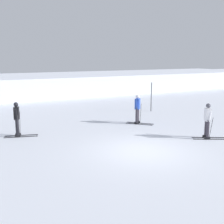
{
  "coord_description": "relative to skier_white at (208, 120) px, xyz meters",
  "views": [
    {
      "loc": [
        -6.43,
        -9.67,
        3.91
      ],
      "look_at": [
        0.63,
        4.09,
        0.9
      ],
      "focal_mm": 46.44,
      "sensor_mm": 36.0,
      "label": 1
    }
  ],
  "objects": [
    {
      "name": "skier_white",
      "position": [
        0.0,
        0.0,
        0.0
      ],
      "size": [
        1.59,
        1.08,
        1.71
      ],
      "color": "black",
      "rests_on": "ground"
    },
    {
      "name": "ground_plane",
      "position": [
        -3.73,
        -0.19,
        -0.92
      ],
      "size": [
        120.0,
        120.0,
        0.0
      ],
      "primitive_type": "plane",
      "color": "silver"
    },
    {
      "name": "trail_marker_pole",
      "position": [
        1.64,
        7.02,
        0.11
      ],
      "size": [
        0.05,
        0.05,
        2.06
      ],
      "primitive_type": "cylinder",
      "color": "black",
      "rests_on": "ground"
    },
    {
      "name": "skier_blue",
      "position": [
        -1.29,
        4.18,
        0.0
      ],
      "size": [
        1.35,
        1.43,
        1.71
      ],
      "color": "black",
      "rests_on": "ground"
    },
    {
      "name": "skier_black",
      "position": [
        -7.99,
        4.51,
        0.0
      ],
      "size": [
        1.64,
        0.97,
        1.71
      ],
      "color": "black",
      "rests_on": "ground"
    },
    {
      "name": "far_snow_ridge",
      "position": [
        -3.73,
        18.64,
        0.06
      ],
      "size": [
        80.0,
        6.96,
        1.95
      ],
      "primitive_type": "cube",
      "color": "silver",
      "rests_on": "ground"
    }
  ]
}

